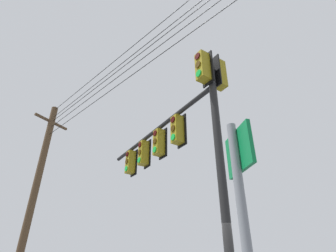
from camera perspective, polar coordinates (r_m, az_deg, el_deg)
The scene contains 2 objects.
signal_mast_assembly at distance 8.06m, azimuth 1.88°, elevation -2.61°, with size 3.22×5.98×7.06m.
utility_pole_wooden at distance 15.45m, azimuth -26.52°, elevation -12.44°, with size 2.12×0.36×10.21m.
Camera 1 is at (-5.20, -2.00, 1.61)m, focal length 28.62 mm.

